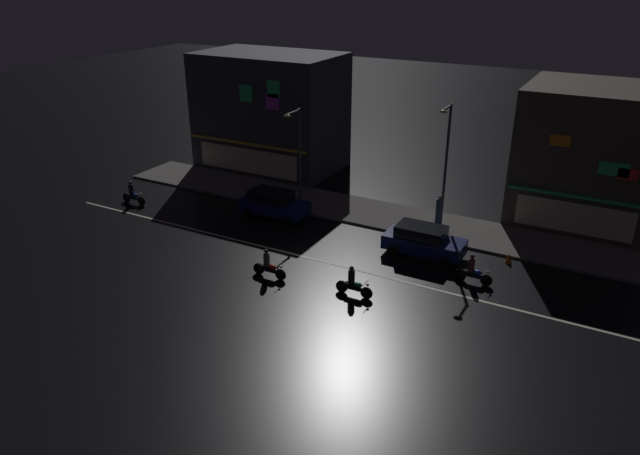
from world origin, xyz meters
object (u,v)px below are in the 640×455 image
at_px(motorcycle_opposite_lane, 268,266).
at_px(motorcycle_lead, 353,283).
at_px(motorcycle_trailing_far, 133,194).
at_px(streetlamp_mid, 446,156).
at_px(parked_car_trailing, 423,241).
at_px(traffic_cone, 509,258).
at_px(parked_car_near_kerb, 273,203).
at_px(streetlamp_west, 298,148).
at_px(pedestrian_on_sidewalk, 439,210).
at_px(motorcycle_following, 473,271).

bearing_deg(motorcycle_opposite_lane, motorcycle_lead, 177.92).
xyz_separation_m(motorcycle_lead, motorcycle_trailing_far, (-17.84, 3.77, 0.00)).
distance_m(streetlamp_mid, parked_car_trailing, 5.45).
relative_size(parked_car_trailing, traffic_cone, 7.82).
xyz_separation_m(parked_car_near_kerb, parked_car_trailing, (10.02, -0.73, 0.00)).
bearing_deg(streetlamp_mid, streetlamp_west, -173.27).
bearing_deg(motorcycle_lead, motorcycle_trailing_far, -4.53).
distance_m(pedestrian_on_sidewalk, motorcycle_trailing_far, 19.74).
distance_m(streetlamp_mid, motorcycle_trailing_far, 20.20).
distance_m(parked_car_near_kerb, traffic_cone, 14.35).
bearing_deg(motorcycle_following, motorcycle_lead, -139.42).
height_order(motorcycle_lead, traffic_cone, motorcycle_lead).
height_order(pedestrian_on_sidewalk, parked_car_trailing, pedestrian_on_sidewalk).
bearing_deg(parked_car_near_kerb, streetlamp_mid, -160.58).
relative_size(parked_car_near_kerb, motorcycle_following, 2.26).
distance_m(streetlamp_west, motorcycle_opposite_lane, 10.27).
xyz_separation_m(motorcycle_lead, motorcycle_following, (4.64, 3.92, 0.00)).
distance_m(streetlamp_west, streetlamp_mid, 9.27).
bearing_deg(parked_car_trailing, parked_car_near_kerb, 175.82).
height_order(pedestrian_on_sidewalk, traffic_cone, pedestrian_on_sidewalk).
bearing_deg(motorcycle_lead, streetlamp_mid, -88.93).
bearing_deg(motorcycle_lead, parked_car_near_kerb, -29.25).
distance_m(streetlamp_west, pedestrian_on_sidewalk, 9.56).
relative_size(streetlamp_mid, motorcycle_lead, 3.82).
xyz_separation_m(parked_car_near_kerb, motorcycle_trailing_far, (-9.29, -2.59, -0.24)).
relative_size(parked_car_near_kerb, parked_car_trailing, 1.00).
distance_m(streetlamp_west, parked_car_near_kerb, 3.80).
distance_m(streetlamp_west, parked_car_trailing, 10.49).
bearing_deg(pedestrian_on_sidewalk, parked_car_near_kerb, 166.94).
bearing_deg(motorcycle_following, streetlamp_mid, 121.77).
height_order(parked_car_trailing, motorcycle_following, parked_car_trailing).
xyz_separation_m(motorcycle_trailing_far, traffic_cone, (23.62, 3.15, -0.36)).
xyz_separation_m(parked_car_near_kerb, traffic_cone, (14.33, 0.56, -0.59)).
relative_size(streetlamp_west, streetlamp_mid, 0.85).
xyz_separation_m(streetlamp_west, parked_car_trailing, (9.58, -3.04, -2.98)).
bearing_deg(motorcycle_trailing_far, streetlamp_mid, 13.54).
xyz_separation_m(streetlamp_mid, motorcycle_opposite_lane, (-5.60, -10.15, -3.77)).
bearing_deg(motorcycle_opposite_lane, motorcycle_trailing_far, -24.49).
xyz_separation_m(streetlamp_mid, motorcycle_trailing_far, (-18.92, -5.99, -3.77)).
bearing_deg(motorcycle_opposite_lane, streetlamp_mid, -125.99).
xyz_separation_m(parked_car_near_kerb, motorcycle_opposite_lane, (4.03, -6.76, -0.24)).
bearing_deg(parked_car_trailing, traffic_cone, 16.71).
bearing_deg(streetlamp_mid, parked_car_trailing, -84.64).
distance_m(parked_car_near_kerb, motorcycle_lead, 10.66).
xyz_separation_m(parked_car_trailing, traffic_cone, (4.31, 1.29, -0.59)).
xyz_separation_m(pedestrian_on_sidewalk, motorcycle_opposite_lane, (-5.44, -10.30, -0.33)).
bearing_deg(motorcycle_opposite_lane, parked_car_near_kerb, -66.30).
height_order(streetlamp_mid, motorcycle_trailing_far, streetlamp_mid).
relative_size(parked_car_trailing, motorcycle_following, 2.26).
relative_size(parked_car_trailing, motorcycle_lead, 2.26).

